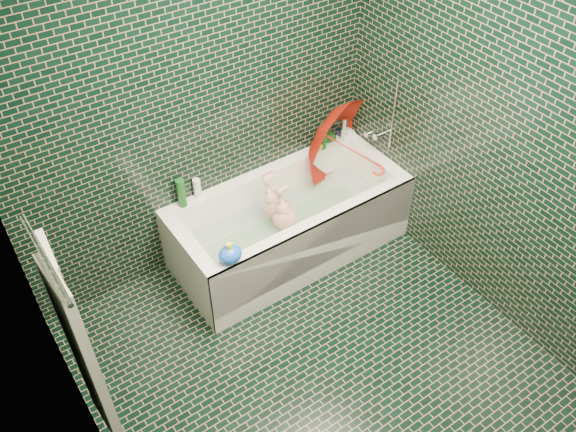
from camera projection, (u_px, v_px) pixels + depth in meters
floor at (323, 375)px, 3.83m from camera, size 2.80×2.80×0.00m
wall_back at (197, 104)px, 3.83m from camera, size 2.80×0.00×2.80m
wall_left at (75, 361)px, 2.44m from camera, size 0.00×2.80×2.80m
wall_right at (511, 144)px, 3.52m from camera, size 0.00×2.80×2.80m
bathtub at (291, 230)px, 4.48m from camera, size 1.70×0.75×0.55m
bath_mat at (289, 234)px, 4.53m from camera, size 1.35×0.47×0.01m
water at (289, 220)px, 4.43m from camera, size 1.48×0.53×0.00m
towel_rail at (45, 258)px, 2.37m from camera, size 0.02×0.58×0.02m
towel at (81, 346)px, 2.76m from camera, size 0.08×0.44×1.12m
faucet at (382, 131)px, 4.44m from camera, size 0.18×0.19×0.55m
child at (286, 224)px, 4.39m from camera, size 0.90×0.32×0.38m
umbrella at (351, 150)px, 4.53m from camera, size 1.05×1.01×0.94m
soap_bottle_a at (353, 137)px, 4.77m from camera, size 0.12×0.12×0.28m
soap_bottle_b at (347, 138)px, 4.76m from camera, size 0.08×0.08×0.17m
soap_bottle_c at (332, 142)px, 4.72m from camera, size 0.15×0.15×0.18m
bottle_right_tall at (323, 136)px, 4.59m from camera, size 0.07×0.07×0.21m
bottle_right_pump at (343, 129)px, 4.68m from camera, size 0.06×0.06×0.20m
bottle_left_tall at (181, 193)px, 4.10m from camera, size 0.08×0.08×0.22m
bottle_left_short at (197, 188)px, 4.19m from camera, size 0.07×0.07×0.15m
rubber_duck at (319, 145)px, 4.62m from camera, size 0.10×0.08×0.08m
bath_toy at (230, 254)px, 3.74m from camera, size 0.17×0.15×0.15m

